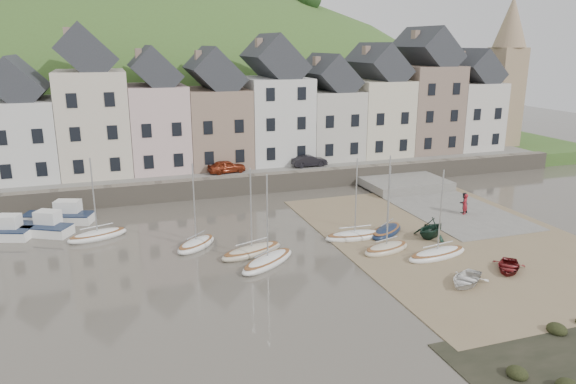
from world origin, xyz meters
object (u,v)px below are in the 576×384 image
object	(u,v)px
rowboat_white	(466,279)
car_left	(227,166)
rowboat_red	(508,267)
car_right	(309,161)
person_red	(465,204)
person_dark	(463,203)
sailboat_0	(98,235)
rowboat_green	(431,228)

from	to	relation	value
rowboat_white	car_left	size ratio (longest dim) A/B	0.81
rowboat_red	car_right	distance (m)	26.00
person_red	person_dark	world-z (taller)	same
person_red	car_right	world-z (taller)	car_right
person_red	car_right	bearing A→B (deg)	-97.70
person_red	person_dark	bearing A→B (deg)	-145.80
person_red	car_right	distance (m)	17.19
rowboat_red	car_left	xyz separation A→B (m)	(-12.48, 25.66, 1.88)
sailboat_0	rowboat_white	size ratio (longest dim) A/B	2.10
rowboat_green	person_red	world-z (taller)	person_red
rowboat_red	person_red	bearing A→B (deg)	110.26
sailboat_0	rowboat_green	distance (m)	24.71
person_red	sailboat_0	bearing A→B (deg)	-44.32
rowboat_red	rowboat_green	bearing A→B (deg)	144.13
rowboat_white	car_right	world-z (taller)	car_right
person_red	rowboat_white	bearing A→B (deg)	17.79
sailboat_0	person_dark	xyz separation A→B (m)	(29.33, -3.72, 0.74)
rowboat_red	person_dark	world-z (taller)	person_dark
rowboat_white	car_left	world-z (taller)	car_left
rowboat_white	person_dark	distance (m)	14.46
person_dark	car_right	world-z (taller)	car_right
rowboat_white	person_red	bearing A→B (deg)	111.10
person_dark	car_left	xyz separation A→B (m)	(-17.10, 14.67, 1.23)
sailboat_0	car_right	xyz separation A→B (m)	(20.98, 10.95, 1.94)
rowboat_green	car_right	size ratio (longest dim) A/B	0.80
rowboat_green	person_dark	bearing A→B (deg)	100.69
rowboat_green	rowboat_red	xyz separation A→B (m)	(1.31, -6.77, -0.48)
rowboat_green	car_left	bearing A→B (deg)	-174.15
rowboat_white	person_dark	bearing A→B (deg)	111.56
rowboat_red	car_right	xyz separation A→B (m)	(-3.72, 25.66, 1.85)
rowboat_red	person_dark	bearing A→B (deg)	110.38
sailboat_0	rowboat_red	world-z (taller)	sailboat_0
person_dark	car_left	world-z (taller)	car_left
car_right	rowboat_white	bearing A→B (deg)	178.06
rowboat_red	car_right	size ratio (longest dim) A/B	0.77
rowboat_green	person_red	bearing A→B (deg)	98.73
person_dark	car_left	bearing A→B (deg)	-52.40
rowboat_red	person_dark	xyz separation A→B (m)	(4.62, 10.99, 0.65)
person_dark	rowboat_green	bearing A→B (deg)	23.66
sailboat_0	person_dark	bearing A→B (deg)	-7.24
person_red	person_dark	distance (m)	0.41
rowboat_white	car_right	size ratio (longest dim) A/B	0.82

